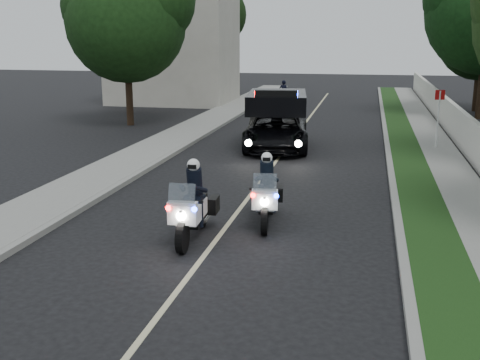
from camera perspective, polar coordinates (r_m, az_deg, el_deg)
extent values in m
plane|color=black|center=(13.80, -1.75, -5.14)|extent=(120.00, 120.00, 0.00)
cube|color=gray|center=(23.08, 14.41, 2.45)|extent=(0.20, 60.00, 0.15)
cube|color=#193814|center=(23.12, 16.15, 2.36)|extent=(1.20, 60.00, 0.16)
cube|color=gray|center=(23.24, 19.34, 2.18)|extent=(1.40, 60.00, 0.16)
cube|color=beige|center=(23.27, 21.92, 3.66)|extent=(0.22, 60.00, 1.50)
cube|color=gray|center=(24.20, -5.38, 3.35)|extent=(0.20, 60.00, 0.15)
cube|color=gray|center=(24.56, -7.83, 3.44)|extent=(2.00, 60.00, 0.16)
cube|color=#A8A396|center=(40.85, -6.58, 12.48)|extent=(8.00, 6.00, 7.00)
cube|color=#BFB78C|center=(23.30, 4.28, 2.78)|extent=(0.12, 50.00, 0.01)
imported|color=black|center=(24.10, 3.58, 3.16)|extent=(3.19, 5.75, 2.66)
imported|color=black|center=(38.40, 4.28, 7.20)|extent=(0.65, 1.59, 0.81)
imported|color=black|center=(38.40, 4.28, 7.20)|extent=(0.56, 0.39, 1.54)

